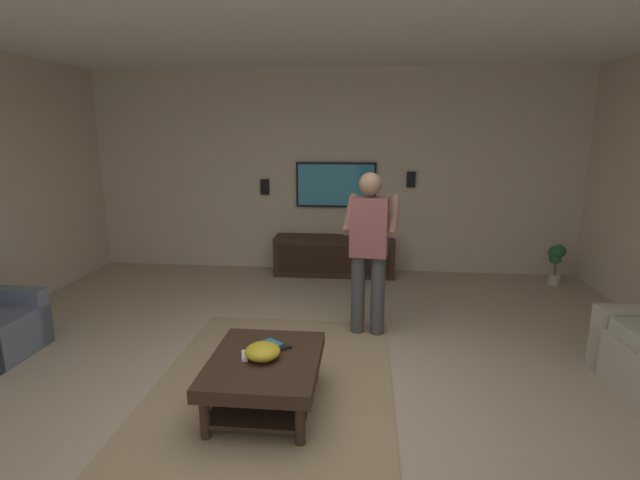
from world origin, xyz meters
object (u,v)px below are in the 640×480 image
at_px(tv, 336,185).
at_px(vase_round, 369,230).
at_px(remote_black, 282,348).
at_px(coffee_table, 265,371).
at_px(potted_plant_short, 556,258).
at_px(remote_white, 245,356).
at_px(wall_speaker_right, 265,187).
at_px(media_console, 334,256).
at_px(wall_speaker_left, 411,179).
at_px(bowl, 263,351).
at_px(person_standing, 369,244).
at_px(book, 266,347).

height_order(tv, vase_round, tv).
bearing_deg(remote_black, coffee_table, 14.73).
relative_size(potted_plant_short, remote_white, 3.71).
distance_m(remote_black, wall_speaker_right, 3.75).
bearing_deg(remote_white, remote_black, 104.72).
bearing_deg(media_console, coffee_table, -4.59).
relative_size(remote_white, remote_black, 1.00).
bearing_deg(tv, remote_white, -6.56).
height_order(potted_plant_short, remote_white, potted_plant_short).
distance_m(potted_plant_short, wall_speaker_left, 2.20).
bearing_deg(media_console, remote_black, -2.95).
height_order(tv, bowl, tv).
distance_m(remote_black, vase_round, 3.40).
bearing_deg(tv, wall_speaker_right, -90.72).
bearing_deg(bowl, media_console, -4.70).
height_order(potted_plant_short, remote_black, potted_plant_short).
distance_m(media_console, person_standing, 2.16).
bearing_deg(potted_plant_short, coffee_table, 135.15).
distance_m(tv, vase_round, 0.81).
distance_m(tv, book, 3.65).
relative_size(coffee_table, remote_black, 6.67).
bearing_deg(wall_speaker_right, remote_black, -166.22).
height_order(coffee_table, remote_black, remote_black).
bearing_deg(bowl, coffee_table, -24.67).
distance_m(potted_plant_short, remote_white, 4.72).
bearing_deg(tv, coffee_table, -4.29).
bearing_deg(remote_white, wall_speaker_right, 174.75).
bearing_deg(remote_black, wall_speaker_left, -147.02).
height_order(media_console, wall_speaker_left, wall_speaker_left).
xyz_separation_m(remote_white, vase_round, (3.47, -0.91, 0.25)).
distance_m(tv, potted_plant_short, 3.14).
height_order(media_console, person_standing, person_standing).
distance_m(coffee_table, wall_speaker_left, 4.07).
relative_size(bowl, remote_white, 1.72).
bearing_deg(wall_speaker_left, tv, 90.71).
height_order(coffee_table, book, book).
distance_m(person_standing, vase_round, 2.04).
bearing_deg(vase_round, wall_speaker_right, 81.45).
height_order(coffee_table, vase_round, vase_round).
bearing_deg(tv, potted_plant_short, 82.17).
bearing_deg(person_standing, remote_black, 160.83).
height_order(person_standing, wall_speaker_right, person_standing).
bearing_deg(person_standing, vase_round, 7.08).
distance_m(coffee_table, vase_round, 3.56).
xyz_separation_m(potted_plant_short, wall_speaker_right, (0.42, 4.02, 0.86)).
xyz_separation_m(coffee_table, remote_white, (-0.00, 0.15, 0.12)).
relative_size(tv, book, 5.20).
relative_size(remote_black, vase_round, 0.68).
xyz_separation_m(bowl, remote_white, (0.01, 0.14, -0.05)).
bearing_deg(tv, remote_black, -2.75).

